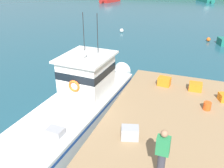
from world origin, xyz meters
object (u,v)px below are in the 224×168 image
object	(u,v)px
crate_stack_mid_dock	(195,87)
mooring_buoy_inshore	(122,31)
main_fishing_boat	(81,101)
crate_single_by_cleat	(130,133)
bait_bucket	(207,106)
deckhand_by_the_boat	(162,154)
crate_stack_near_edge	(164,81)
moored_boat_off_the_point	(110,0)
mooring_buoy_outer	(208,39)

from	to	relation	value
crate_stack_mid_dock	mooring_buoy_inshore	bearing A→B (deg)	120.95
main_fishing_boat	crate_single_by_cleat	world-z (taller)	main_fishing_boat
main_fishing_boat	bait_bucket	world-z (taller)	main_fishing_boat
main_fishing_boat	deckhand_by_the_boat	world-z (taller)	main_fishing_boat
crate_stack_near_edge	moored_boat_off_the_point	bearing A→B (deg)	114.96
crate_single_by_cleat	mooring_buoy_outer	xyz separation A→B (m)	(2.34, 18.32, -1.23)
moored_boat_off_the_point	deckhand_by_the_boat	bearing A→B (deg)	-67.17
mooring_buoy_outer	moored_boat_off_the_point	bearing A→B (deg)	129.90
moored_boat_off_the_point	crate_stack_mid_dock	bearing A→B (deg)	-63.15
bait_bucket	moored_boat_off_the_point	world-z (taller)	bait_bucket
crate_stack_mid_dock	moored_boat_off_the_point	distance (m)	40.58
main_fishing_boat	mooring_buoy_inshore	bearing A→B (deg)	102.32
crate_stack_mid_dock	crate_single_by_cleat	world-z (taller)	crate_single_by_cleat
mooring_buoy_inshore	mooring_buoy_outer	bearing A→B (deg)	-2.40
main_fishing_boat	crate_stack_near_edge	bearing A→B (deg)	38.13
crate_single_by_cleat	deckhand_by_the_boat	size ratio (longest dim) A/B	0.37
crate_stack_near_edge	deckhand_by_the_boat	size ratio (longest dim) A/B	0.37
bait_bucket	mooring_buoy_inshore	bearing A→B (deg)	119.85
crate_stack_mid_dock	moored_boat_off_the_point	bearing A→B (deg)	116.85
deckhand_by_the_boat	crate_single_by_cleat	bearing A→B (deg)	133.01
crate_stack_mid_dock	bait_bucket	size ratio (longest dim) A/B	1.76
deckhand_by_the_boat	mooring_buoy_inshore	bearing A→B (deg)	111.44
crate_stack_near_edge	mooring_buoy_outer	distance (m)	13.88
crate_single_by_cleat	crate_stack_mid_dock	bearing A→B (deg)	67.85
main_fishing_boat	crate_single_by_cleat	size ratio (longest dim) A/B	16.46
main_fishing_boat	crate_single_by_cleat	distance (m)	3.60
crate_single_by_cleat	bait_bucket	bearing A→B (deg)	50.24
crate_stack_mid_dock	mooring_buoy_outer	bearing A→B (deg)	88.06
mooring_buoy_outer	crate_single_by_cleat	bearing A→B (deg)	-97.27
deckhand_by_the_boat	main_fishing_boat	bearing A→B (deg)	141.05
mooring_buoy_inshore	mooring_buoy_outer	size ratio (longest dim) A/B	1.07
crate_single_by_cleat	crate_stack_near_edge	world-z (taller)	crate_single_by_cleat
mooring_buoy_inshore	moored_boat_off_the_point	bearing A→B (deg)	114.07
crate_stack_near_edge	moored_boat_off_the_point	distance (m)	39.90
crate_single_by_cleat	mooring_buoy_outer	world-z (taller)	crate_single_by_cleat
deckhand_by_the_boat	mooring_buoy_outer	size ratio (longest dim) A/B	4.29
crate_stack_mid_dock	deckhand_by_the_boat	bearing A→B (deg)	-95.29
main_fishing_boat	mooring_buoy_outer	bearing A→B (deg)	72.05
crate_single_by_cleat	mooring_buoy_inshore	world-z (taller)	crate_single_by_cleat
crate_single_by_cleat	bait_bucket	world-z (taller)	crate_single_by_cleat
mooring_buoy_outer	main_fishing_boat	bearing A→B (deg)	-107.95
crate_stack_mid_dock	crate_stack_near_edge	bearing A→B (deg)	178.70
main_fishing_boat	bait_bucket	size ratio (longest dim) A/B	29.06
crate_stack_mid_dock	crate_stack_near_edge	size ratio (longest dim) A/B	1.00
moored_boat_off_the_point	mooring_buoy_outer	distance (m)	29.30
bait_bucket	crate_stack_mid_dock	bearing A→B (deg)	109.44
crate_stack_mid_dock	moored_boat_off_the_point	size ratio (longest dim) A/B	0.11
deckhand_by_the_boat	mooring_buoy_inshore	size ratio (longest dim) A/B	4.00
main_fishing_boat	crate_stack_mid_dock	size ratio (longest dim) A/B	16.46
moored_boat_off_the_point	mooring_buoy_outer	xyz separation A→B (m)	(18.79, -22.48, -0.29)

